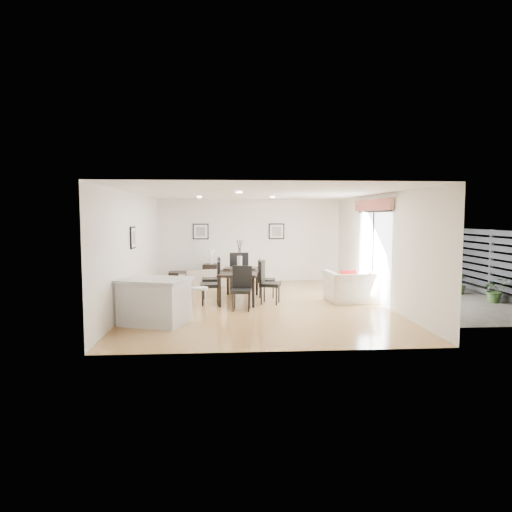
{
  "coord_description": "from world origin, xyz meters",
  "views": [
    {
      "loc": [
        -0.84,
        -11.06,
        2.15
      ],
      "look_at": [
        -0.03,
        0.4,
        1.15
      ],
      "focal_mm": 32.0,
      "sensor_mm": 36.0,
      "label": 1
    }
  ],
  "objects": [
    {
      "name": "courtyard_plant_a",
      "position": [
        5.9,
        -0.28,
        0.32
      ],
      "size": [
        0.62,
        0.55,
        0.64
      ],
      "primitive_type": "imported",
      "rotation": [
        0.0,
        0.0,
        -0.1
      ],
      "color": "#324E21",
      "rests_on": "ground"
    },
    {
      "name": "courtyard",
      "position": [
        6.16,
        0.87,
        0.92
      ],
      "size": [
        6.0,
        6.0,
        2.0
      ],
      "color": "gray",
      "rests_on": "ground"
    },
    {
      "name": "armchair",
      "position": [
        2.34,
        0.05,
        0.39
      ],
      "size": [
        1.28,
        1.14,
        0.78
      ],
      "primitive_type": "imported",
      "rotation": [
        0.0,
        0.0,
        3.22
      ],
      "color": "silver",
      "rests_on": "ground"
    },
    {
      "name": "wall_right",
      "position": [
        3.0,
        0.0,
        1.35
      ],
      "size": [
        0.04,
        8.0,
        2.7
      ],
      "primitive_type": "cube",
      "color": "white",
      "rests_on": "ground"
    },
    {
      "name": "dining_chair_wfar",
      "position": [
        -1.09,
        0.92,
        0.59
      ],
      "size": [
        0.5,
        0.5,
        1.07
      ],
      "rotation": [
        0.0,
        0.0,
        -1.53
      ],
      "color": "black",
      "rests_on": "ground"
    },
    {
      "name": "bar_stool",
      "position": [
        -1.33,
        -1.95,
        0.62
      ],
      "size": [
        0.33,
        0.33,
        0.73
      ],
      "color": "silver",
      "rests_on": "ground"
    },
    {
      "name": "courtyard_plant_b",
      "position": [
        5.65,
        0.98,
        0.3
      ],
      "size": [
        0.37,
        0.37,
        0.6
      ],
      "primitive_type": "imported",
      "rotation": [
        0.0,
        0.0,
        0.09
      ],
      "color": "#324E21",
      "rests_on": "ground"
    },
    {
      "name": "coffee_table",
      "position": [
        -2.1,
        3.4,
        0.2
      ],
      "size": [
        1.05,
        0.69,
        0.4
      ],
      "primitive_type": "cube",
      "rotation": [
        0.0,
        0.0,
        0.09
      ],
      "color": "black",
      "rests_on": "ground"
    },
    {
      "name": "wall_back",
      "position": [
        0.0,
        4.0,
        1.35
      ],
      "size": [
        6.0,
        0.04,
        2.7
      ],
      "primitive_type": "cube",
      "color": "white",
      "rests_on": "ground"
    },
    {
      "name": "wall_left",
      "position": [
        -3.0,
        0.0,
        1.35
      ],
      "size": [
        0.04,
        8.0,
        2.7
      ],
      "primitive_type": "cube",
      "color": "white",
      "rests_on": "ground"
    },
    {
      "name": "cushion",
      "position": [
        2.23,
        -0.06,
        0.63
      ],
      "size": [
        0.39,
        0.22,
        0.37
      ],
      "primitive_type": "cube",
      "rotation": [
        0.0,
        0.0,
        3.44
      ],
      "color": "#A21415",
      "rests_on": "armchair"
    },
    {
      "name": "sliding_door",
      "position": [
        2.96,
        0.3,
        1.66
      ],
      "size": [
        0.12,
        2.7,
        2.57
      ],
      "color": "white",
      "rests_on": "wall_right"
    },
    {
      "name": "wall_front",
      "position": [
        0.0,
        -4.0,
        1.35
      ],
      "size": [
        6.0,
        0.04,
        2.7
      ],
      "primitive_type": "cube",
      "color": "white",
      "rests_on": "ground"
    },
    {
      "name": "vase",
      "position": [
        -0.45,
        0.45,
        1.09
      ],
      "size": [
        1.02,
        1.56,
        0.79
      ],
      "color": "white",
      "rests_on": "dining_table"
    },
    {
      "name": "framed_print_back_left",
      "position": [
        -1.6,
        3.97,
        1.65
      ],
      "size": [
        0.52,
        0.04,
        0.52
      ],
      "color": "black",
      "rests_on": "wall_back"
    },
    {
      "name": "dining_chair_efar",
      "position": [
        0.21,
        0.92,
        0.56
      ],
      "size": [
        0.5,
        0.5,
        1.0
      ],
      "rotation": [
        0.0,
        0.0,
        1.44
      ],
      "color": "black",
      "rests_on": "ground"
    },
    {
      "name": "sofa",
      "position": [
        -1.31,
        2.98,
        0.27
      ],
      "size": [
        1.94,
        1.01,
        0.54
      ],
      "primitive_type": "imported",
      "rotation": [
        0.0,
        0.0,
        3.3
      ],
      "color": "#A19482",
      "rests_on": "ground"
    },
    {
      "name": "dining_chair_wnear",
      "position": [
        -1.09,
        -0.01,
        0.59
      ],
      "size": [
        0.49,
        0.49,
        1.06
      ],
      "rotation": [
        0.0,
        0.0,
        -1.53
      ],
      "color": "black",
      "rests_on": "ground"
    },
    {
      "name": "dining_chair_foot",
      "position": [
        -0.44,
        1.58,
        0.64
      ],
      "size": [
        0.56,
        0.56,
        1.15
      ],
      "rotation": [
        0.0,
        0.0,
        3.23
      ],
      "color": "black",
      "rests_on": "ground"
    },
    {
      "name": "ceiling",
      "position": [
        0.0,
        0.0,
        2.7
      ],
      "size": [
        6.0,
        8.0,
        0.02
      ],
      "primitive_type": "cube",
      "color": "white",
      "rests_on": "wall_back"
    },
    {
      "name": "side_table",
      "position": [
        -1.25,
        3.55,
        0.31
      ],
      "size": [
        0.56,
        0.56,
        0.62
      ],
      "primitive_type": "cube",
      "rotation": [
        0.0,
        0.0,
        -0.23
      ],
      "color": "black",
      "rests_on": "ground"
    },
    {
      "name": "kitchen_island",
      "position": [
        -2.23,
        -1.95,
        0.46
      ],
      "size": [
        1.56,
        1.37,
        0.91
      ],
      "rotation": [
        0.0,
        0.0,
        -0.33
      ],
      "color": "silver",
      "rests_on": "ground"
    },
    {
      "name": "dining_chair_head",
      "position": [
        -0.43,
        -0.69,
        0.56
      ],
      "size": [
        0.51,
        0.51,
        1.01
      ],
      "rotation": [
        0.0,
        0.0,
        -0.14
      ],
      "color": "black",
      "rests_on": "ground"
    },
    {
      "name": "dining_table",
      "position": [
        -0.45,
        0.45,
        0.69
      ],
      "size": [
        1.14,
        1.94,
        0.77
      ],
      "rotation": [
        0.0,
        0.0,
        -0.12
      ],
      "color": "black",
      "rests_on": "ground"
    },
    {
      "name": "table_lamp",
      "position": [
        -1.25,
        3.55,
        0.93
      ],
      "size": [
        0.25,
        0.25,
        0.47
      ],
      "color": "white",
      "rests_on": "side_table"
    },
    {
      "name": "dining_chair_enear",
      "position": [
        0.2,
        0.02,
        0.59
      ],
      "size": [
        0.59,
        0.59,
        1.06
      ],
      "rotation": [
        0.0,
        0.0,
        1.29
      ],
      "color": "black",
      "rests_on": "ground"
    },
    {
      "name": "ground",
      "position": [
        0.0,
        0.0,
        0.0
      ],
      "size": [
        8.0,
        8.0,
        0.0
      ],
      "primitive_type": "plane",
      "color": "tan",
      "rests_on": "ground"
    },
    {
      "name": "framed_print_back_right",
      "position": [
        0.9,
        3.97,
        1.65
      ],
      "size": [
        0.52,
        0.04,
        0.52
      ],
      "color": "black",
      "rests_on": "wall_back"
    },
    {
      "name": "framed_print_left_wall",
      "position": [
        -2.97,
        -0.2,
        1.65
      ],
      "size": [
        0.04,
        0.52,
        0.52
      ],
      "rotation": [
        0.0,
        0.0,
        1.57
      ],
      "color": "black",
      "rests_on": "wall_left"
    }
  ]
}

